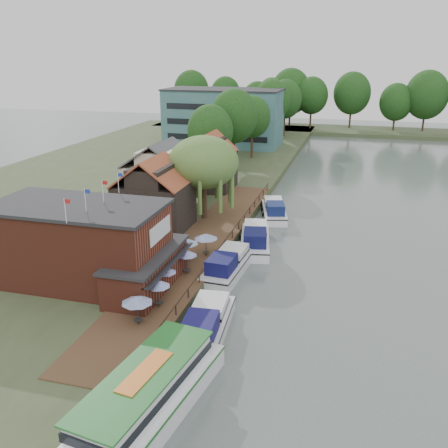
% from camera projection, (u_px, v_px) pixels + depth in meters
% --- Properties ---
extents(ground, '(260.00, 260.00, 0.00)m').
position_uv_depth(ground, '(254.00, 306.00, 43.27)').
color(ground, '#505C59').
rests_on(ground, ground).
extents(land_bank, '(50.00, 140.00, 1.00)m').
position_uv_depth(land_bank, '(121.00, 182.00, 82.49)').
color(land_bank, '#384728').
rests_on(land_bank, ground).
extents(quay_deck, '(6.00, 50.00, 0.10)m').
position_uv_depth(quay_deck, '(201.00, 245.00, 54.04)').
color(quay_deck, '#47301E').
rests_on(quay_deck, land_bank).
extents(quay_rail, '(0.20, 49.00, 1.00)m').
position_uv_depth(quay_rail, '(227.00, 242.00, 53.67)').
color(quay_rail, black).
rests_on(quay_rail, land_bank).
extents(pub, '(20.00, 11.00, 7.30)m').
position_uv_depth(pub, '(99.00, 245.00, 44.34)').
color(pub, maroon).
rests_on(pub, land_bank).
extents(hotel_block, '(25.40, 12.40, 12.30)m').
position_uv_depth(hotel_block, '(224.00, 117.00, 110.19)').
color(hotel_block, '#38666B').
rests_on(hotel_block, land_bank).
extents(cottage_a, '(8.60, 7.60, 8.50)m').
position_uv_depth(cottage_a, '(154.00, 194.00, 58.05)').
color(cottage_a, black).
rests_on(cottage_a, land_bank).
extents(cottage_b, '(9.60, 8.60, 8.50)m').
position_uv_depth(cottage_b, '(162.00, 173.00, 67.91)').
color(cottage_b, beige).
rests_on(cottage_b, land_bank).
extents(cottage_c, '(7.60, 7.60, 8.50)m').
position_uv_depth(cottage_c, '(210.00, 161.00, 75.11)').
color(cottage_c, black).
rests_on(cottage_c, land_bank).
extents(willow, '(8.60, 8.60, 10.43)m').
position_uv_depth(willow, '(204.00, 178.00, 61.17)').
color(willow, '#476B2D').
rests_on(willow, land_bank).
extents(umbrella_0, '(2.42, 2.42, 2.38)m').
position_uv_depth(umbrella_0, '(138.00, 310.00, 37.96)').
color(umbrella_0, navy).
rests_on(umbrella_0, quay_deck).
extents(umbrella_1, '(2.02, 2.02, 2.38)m').
position_uv_depth(umbrella_1, '(158.00, 293.00, 40.60)').
color(umbrella_1, '#1C3A9C').
rests_on(umbrella_1, quay_deck).
extents(umbrella_2, '(1.95, 1.95, 2.38)m').
position_uv_depth(umbrella_2, '(166.00, 279.00, 43.12)').
color(umbrella_2, navy).
rests_on(umbrella_2, quay_deck).
extents(umbrella_3, '(1.99, 1.99, 2.38)m').
position_uv_depth(umbrella_3, '(187.00, 262.00, 46.70)').
color(umbrella_3, navy).
rests_on(umbrella_3, quay_deck).
extents(umbrella_4, '(2.35, 2.35, 2.38)m').
position_uv_depth(umbrella_4, '(187.00, 250.00, 49.53)').
color(umbrella_4, navy).
rests_on(umbrella_4, quay_deck).
extents(umbrella_5, '(2.44, 2.44, 2.38)m').
position_uv_depth(umbrella_5, '(206.00, 244.00, 50.86)').
color(umbrella_5, navy).
rests_on(umbrella_5, quay_deck).
extents(cruiser_0, '(4.28, 10.84, 2.60)m').
position_uv_depth(cruiser_0, '(206.00, 321.00, 38.44)').
color(cruiser_0, silver).
rests_on(cruiser_0, ground).
extents(cruiser_1, '(3.97, 10.65, 2.56)m').
position_uv_depth(cruiser_1, '(228.00, 262.00, 49.22)').
color(cruiser_1, silver).
rests_on(cruiser_1, ground).
extents(cruiser_2, '(5.56, 11.31, 2.66)m').
position_uv_depth(cruiser_2, '(255.00, 236.00, 55.88)').
color(cruiser_2, white).
rests_on(cruiser_2, ground).
extents(cruiser_3, '(5.61, 10.51, 2.43)m').
position_uv_depth(cruiser_3, '(274.00, 208.00, 66.25)').
color(cruiser_3, white).
rests_on(cruiser_3, ground).
extents(tour_boat, '(6.51, 15.85, 3.36)m').
position_uv_depth(tour_boat, '(139.00, 402.00, 28.94)').
color(tour_boat, silver).
rests_on(tour_boat, ground).
extents(swan, '(0.44, 0.44, 0.44)m').
position_uv_depth(swan, '(187.00, 384.00, 32.83)').
color(swan, white).
rests_on(swan, ground).
extents(bank_tree_0, '(7.65, 7.65, 11.80)m').
position_uv_depth(bank_tree_0, '(210.00, 140.00, 83.32)').
color(bank_tree_0, '#143811').
rests_on(bank_tree_0, land_bank).
extents(bank_tree_1, '(8.33, 8.33, 13.90)m').
position_uv_depth(bank_tree_1, '(234.00, 128.00, 88.69)').
color(bank_tree_1, '#143811').
rests_on(bank_tree_1, land_bank).
extents(bank_tree_2, '(7.03, 7.03, 12.05)m').
position_uv_depth(bank_tree_2, '(252.00, 127.00, 96.79)').
color(bank_tree_2, '#143811').
rests_on(bank_tree_2, land_bank).
extents(bank_tree_3, '(8.30, 8.30, 14.13)m').
position_uv_depth(bank_tree_3, '(272.00, 111.00, 113.85)').
color(bank_tree_3, '#143811').
rests_on(bank_tree_3, land_bank).
extents(bank_tree_4, '(8.19, 8.19, 13.65)m').
position_uv_depth(bank_tree_4, '(285.00, 108.00, 121.46)').
color(bank_tree_4, '#143811').
rests_on(bank_tree_4, land_bank).
extents(bank_tree_5, '(7.57, 7.57, 13.59)m').
position_uv_depth(bank_tree_5, '(271.00, 104.00, 130.74)').
color(bank_tree_5, '#143811').
rests_on(bank_tree_5, land_bank).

